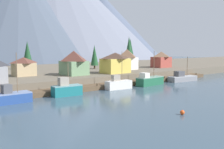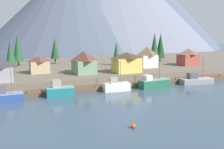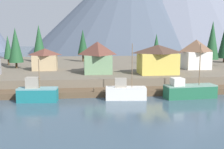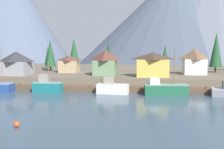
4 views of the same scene
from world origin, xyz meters
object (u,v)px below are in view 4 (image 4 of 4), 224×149
(house_grey, at_px, (16,63))
(conifer_near_left, at_px, (74,51))
(fishing_boat_green, at_px, (165,89))
(fishing_boat_white, at_px, (112,88))
(conifer_near_right, at_px, (48,55))
(house_white, at_px, (194,61))
(conifer_back_left, at_px, (109,52))
(house_tan, at_px, (69,64))
(fishing_boat_teal, at_px, (47,86))
(conifer_centre, at_px, (216,50))
(house_yellow, at_px, (153,64))
(conifer_back_right, at_px, (165,56))
(conifer_mid_right, at_px, (50,53))
(channel_buoy, at_px, (17,124))
(house_green, at_px, (105,62))

(house_grey, bearing_deg, conifer_near_left, 75.50)
(fishing_boat_green, xyz_separation_m, house_grey, (-37.26, 11.59, 4.36))
(fishing_boat_white, bearing_deg, conifer_near_right, 134.24)
(house_white, relative_size, conifer_back_left, 0.72)
(fishing_boat_white, relative_size, house_tan, 1.62)
(fishing_boat_teal, distance_m, conifer_centre, 48.93)
(fishing_boat_green, relative_size, conifer_back_left, 0.94)
(conifer_near_right, bearing_deg, fishing_boat_teal, -69.79)
(house_yellow, bearing_deg, conifer_back_left, 117.16)
(house_white, bearing_deg, house_yellow, -147.28)
(conifer_back_right, bearing_deg, house_grey, -157.28)
(conifer_mid_right, height_order, channel_buoy, conifer_mid_right)
(conifer_near_left, distance_m, conifer_back_right, 34.30)
(house_yellow, xyz_separation_m, conifer_back_right, (4.28, 16.46, 1.66))
(conifer_centre, height_order, channel_buoy, conifer_centre)
(house_green, xyz_separation_m, conifer_near_left, (-15.45, 26.09, 2.84))
(fishing_boat_white, xyz_separation_m, conifer_near_right, (-26.02, 32.61, 5.95))
(fishing_boat_white, relative_size, fishing_boat_green, 1.01)
(fishing_boat_white, bearing_deg, channel_buoy, -103.26)
(conifer_near_left, distance_m, conifer_centre, 48.44)
(fishing_boat_green, xyz_separation_m, conifer_back_left, (-16.93, 40.42, 6.95))
(house_grey, distance_m, conifer_mid_right, 14.63)
(conifer_mid_right, distance_m, conifer_back_right, 35.35)
(conifer_near_right, bearing_deg, channel_buoy, -72.87)
(house_green, xyz_separation_m, conifer_near_right, (-22.44, 18.21, 1.30))
(conifer_back_left, bearing_deg, house_green, -84.11)
(house_tan, bearing_deg, house_white, -3.05)
(fishing_boat_white, distance_m, conifer_mid_right, 34.39)
(house_grey, xyz_separation_m, conifer_near_right, (0.55, 21.26, 1.53))
(house_green, bearing_deg, fishing_boat_green, -45.75)
(house_white, bearing_deg, fishing_boat_green, -115.74)
(conifer_centre, bearing_deg, fishing_boat_teal, -148.19)
(conifer_centre, bearing_deg, house_yellow, -142.59)
(fishing_boat_white, bearing_deg, conifer_near_left, 120.83)
(house_green, bearing_deg, house_tan, 152.29)
(fishing_boat_teal, bearing_deg, conifer_back_left, 83.70)
(house_tan, distance_m, conifer_near_left, 20.75)
(fishing_boat_white, distance_m, house_white, 27.56)
(fishing_boat_green, relative_size, channel_buoy, 12.85)
(house_grey, relative_size, conifer_mid_right, 0.75)
(channel_buoy, bearing_deg, conifer_mid_right, 105.76)
(fishing_boat_white, bearing_deg, house_grey, 162.52)
(conifer_near_left, distance_m, conifer_back_left, 12.81)
(fishing_boat_white, bearing_deg, conifer_centre, 49.01)
(fishing_boat_teal, distance_m, house_grey, 17.41)
(fishing_boat_teal, height_order, conifer_near_right, conifer_near_right)
(house_white, relative_size, conifer_back_right, 0.83)
(conifer_near_right, bearing_deg, fishing_boat_green, -41.83)
(fishing_boat_teal, bearing_deg, fishing_boat_green, 4.00)
(conifer_mid_right, distance_m, conifer_centre, 49.48)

